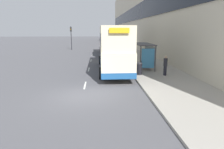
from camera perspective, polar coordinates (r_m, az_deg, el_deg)
name	(u,v)px	position (r m, az deg, el deg)	size (l,w,h in m)	color
ground_plane	(83,96)	(12.55, -8.42, -6.06)	(220.00, 220.00, 0.00)	#515156
pavement	(120,46)	(50.79, 2.37, 8.26)	(5.00, 93.00, 0.14)	#A39E93
terrace_facade	(137,12)	(51.40, 7.09, 17.36)	(3.10, 93.00, 16.51)	beige
lane_mark_0	(85,85)	(14.83, -7.72, -3.06)	(0.12, 2.00, 0.01)	silver
lane_mark_1	(89,69)	(20.64, -6.65, 1.45)	(0.12, 2.00, 0.01)	silver
lane_mark_2	(91,61)	(26.52, -6.05, 3.96)	(0.12, 2.00, 0.01)	silver
lane_mark_3	(92,55)	(32.43, -5.67, 5.57)	(0.12, 2.00, 0.01)	silver
lane_mark_4	(93,51)	(38.37, -5.41, 6.67)	(0.12, 2.00, 0.01)	silver
bus_shelter	(146,51)	(20.43, 9.65, 6.55)	(1.60, 4.20, 2.48)	#4C4C51
double_decker_bus_near	(113,48)	(19.61, 0.38, 7.67)	(2.85, 11.19, 4.30)	beige
double_decker_bus_ahead	(108,41)	(32.28, -1.02, 9.65)	(2.85, 10.15, 4.30)	beige
car_0	(102,38)	(76.34, -2.82, 10.32)	(1.99, 4.11, 1.66)	maroon
car_1	(104,41)	(58.81, -2.24, 9.66)	(1.95, 3.91, 1.80)	maroon
pedestrian_at_shelter	(154,53)	(26.24, 11.84, 5.97)	(0.35, 0.35, 1.78)	#23232D
pedestrian_1	(165,65)	(17.73, 14.99, 2.52)	(0.33, 0.33, 1.69)	#23232D
litter_bin	(139,69)	(17.64, 7.72, 1.69)	(0.55, 0.55, 1.05)	black
traffic_light_far_kerb	(71,34)	(41.35, -11.62, 11.24)	(0.30, 0.32, 4.62)	black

